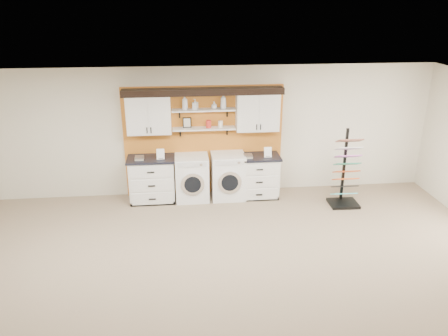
{
  "coord_description": "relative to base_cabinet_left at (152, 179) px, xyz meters",
  "views": [
    {
      "loc": [
        -0.49,
        -5.04,
        4.07
      ],
      "look_at": [
        0.27,
        2.3,
        1.21
      ],
      "focal_mm": 35.0,
      "sensor_mm": 36.0,
      "label": 1
    }
  ],
  "objects": [
    {
      "name": "floor",
      "position": [
        1.13,
        -3.64,
        -0.49
      ],
      "size": [
        10.0,
        10.0,
        0.0
      ],
      "primitive_type": "plane",
      "color": "#806B56",
      "rests_on": "ground"
    },
    {
      "name": "dryer",
      "position": [
        1.62,
        -0.0,
        0.01
      ],
      "size": [
        0.71,
        0.71,
        0.99
      ],
      "color": "white",
      "rests_on": "floor"
    },
    {
      "name": "shelf_upper",
      "position": [
        1.13,
        0.16,
        1.44
      ],
      "size": [
        1.32,
        0.28,
        0.03
      ],
      "primitive_type": "cube",
      "color": "silver",
      "rests_on": "wall_back"
    },
    {
      "name": "upper_cabinet_left",
      "position": [
        -0.0,
        0.15,
        1.39
      ],
      "size": [
        0.9,
        0.35,
        0.84
      ],
      "color": "silver",
      "rests_on": "wall_back"
    },
    {
      "name": "canister_cream",
      "position": [
        1.48,
        0.16,
        1.13
      ],
      "size": [
        0.1,
        0.1,
        0.14
      ],
      "primitive_type": "cylinder",
      "color": "silver",
      "rests_on": "shelf_lower"
    },
    {
      "name": "wall_back",
      "position": [
        1.13,
        0.36,
        0.91
      ],
      "size": [
        10.0,
        0.0,
        10.0
      ],
      "primitive_type": "plane",
      "rotation": [
        1.57,
        0.0,
        0.0
      ],
      "color": "beige",
      "rests_on": "floor"
    },
    {
      "name": "picture_frame",
      "position": [
        0.78,
        0.21,
        1.17
      ],
      "size": [
        0.18,
        0.02,
        0.22
      ],
      "color": "black",
      "rests_on": "shelf_lower"
    },
    {
      "name": "upper_cabinet_right",
      "position": [
        2.26,
        0.15,
        1.39
      ],
      "size": [
        0.9,
        0.35,
        0.84
      ],
      "color": "silver",
      "rests_on": "wall_back"
    },
    {
      "name": "soap_bottle_d",
      "position": [
        1.54,
        0.16,
        1.62
      ],
      "size": [
        0.16,
        0.16,
        0.33
      ],
      "primitive_type": "imported",
      "rotation": [
        0.0,
        0.0,
        1.28
      ],
      "color": "silver",
      "rests_on": "shelf_upper"
    },
    {
      "name": "ceiling",
      "position": [
        1.13,
        -3.64,
        2.31
      ],
      "size": [
        10.0,
        10.0,
        0.0
      ],
      "primitive_type": "plane",
      "rotation": [
        3.14,
        0.0,
        0.0
      ],
      "color": "white",
      "rests_on": "wall_back"
    },
    {
      "name": "soap_bottle_b",
      "position": [
        0.96,
        0.16,
        1.57
      ],
      "size": [
        0.13,
        0.13,
        0.22
      ],
      "primitive_type": "imported",
      "rotation": [
        0.0,
        0.0,
        4.27
      ],
      "color": "silver",
      "rests_on": "shelf_upper"
    },
    {
      "name": "base_cabinet_left",
      "position": [
        0.0,
        0.0,
        0.0
      ],
      "size": [
        1.0,
        0.66,
        0.98
      ],
      "color": "silver",
      "rests_on": "floor"
    },
    {
      "name": "soap_bottle_a",
      "position": [
        0.75,
        0.16,
        1.61
      ],
      "size": [
        0.17,
        0.17,
        0.3
      ],
      "primitive_type": "imported",
      "rotation": [
        0.0,
        0.0,
        2.34
      ],
      "color": "silver",
      "rests_on": "shelf_upper"
    },
    {
      "name": "soap_bottle_c",
      "position": [
        1.35,
        0.16,
        1.54
      ],
      "size": [
        0.14,
        0.14,
        0.15
      ],
      "primitive_type": "imported",
      "rotation": [
        0.0,
        0.0,
        4.57
      ],
      "color": "silver",
      "rests_on": "shelf_upper"
    },
    {
      "name": "canister_red",
      "position": [
        1.23,
        0.16,
        1.14
      ],
      "size": [
        0.11,
        0.11,
        0.16
      ],
      "primitive_type": "cylinder",
      "color": "red",
      "rests_on": "shelf_lower"
    },
    {
      "name": "base_cabinet_right",
      "position": [
        2.26,
        0.0,
        -0.02
      ],
      "size": [
        0.96,
        0.66,
        0.94
      ],
      "color": "silver",
      "rests_on": "floor"
    },
    {
      "name": "sample_rack",
      "position": [
        4.01,
        -0.62,
        0.03
      ],
      "size": [
        0.61,
        0.51,
        1.63
      ],
      "rotation": [
        0.0,
        0.0,
        -0.03
      ],
      "color": "black",
      "rests_on": "floor"
    },
    {
      "name": "shelf_lower",
      "position": [
        1.13,
        0.16,
        1.04
      ],
      "size": [
        1.32,
        0.28,
        0.03
      ],
      "primitive_type": "cube",
      "color": "silver",
      "rests_on": "wall_back"
    },
    {
      "name": "crown_molding",
      "position": [
        1.13,
        0.17,
        1.84
      ],
      "size": [
        3.3,
        0.41,
        0.13
      ],
      "color": "black",
      "rests_on": "wall_back"
    },
    {
      "name": "washer",
      "position": [
        0.85,
        -0.0,
        0.0
      ],
      "size": [
        0.7,
        0.71,
        0.98
      ],
      "color": "white",
      "rests_on": "floor"
    },
    {
      "name": "accent_panel",
      "position": [
        1.13,
        0.32,
        0.71
      ],
      "size": [
        3.4,
        0.07,
        2.4
      ],
      "primitive_type": "cube",
      "color": "#BD6B20",
      "rests_on": "wall_back"
    }
  ]
}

